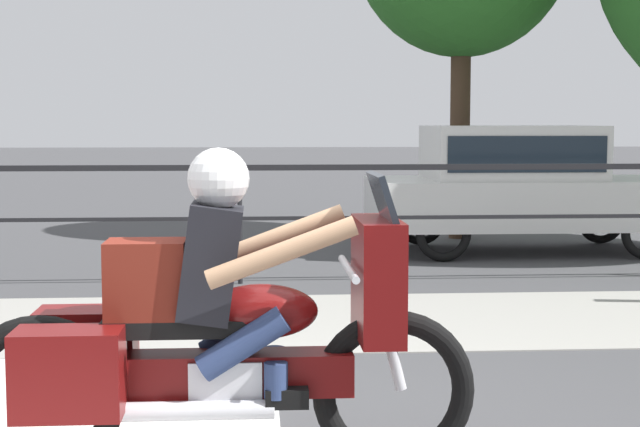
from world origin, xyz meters
The scene contains 4 objects.
sidewalk_band centered at (0.00, 3.40, 0.01)m, with size 44.00×2.40×0.01m, color #99968E.
fence_railing centered at (0.00, 5.38, 0.97)m, with size 36.00×0.05×1.24m.
motorcycle centered at (-0.05, -0.18, 0.70)m, with size 2.46×0.76×1.56m.
parked_car centered at (3.58, 7.62, 0.92)m, with size 4.07×1.76×1.63m.
Camera 1 is at (0.14, -4.74, 1.68)m, focal length 55.00 mm.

